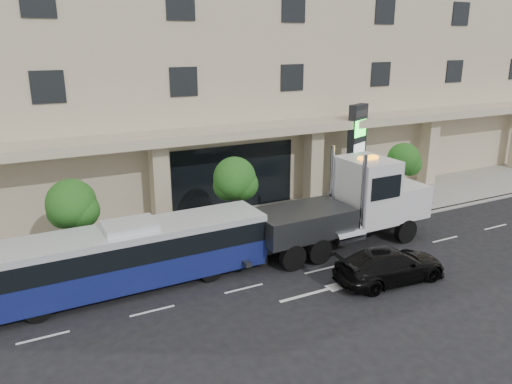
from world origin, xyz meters
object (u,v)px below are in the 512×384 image
city_bus (132,255)px  signage_pylon (356,153)px  black_sedan (390,265)px  tow_truck (350,207)px

city_bus → signage_pylon: signage_pylon is taller
city_bus → black_sedan: 11.19m
tow_truck → black_sedan: size_ratio=2.13×
tow_truck → signage_pylon: bearing=48.9°
city_bus → signage_pylon: size_ratio=1.89×
tow_truck → signage_pylon: (4.62, 5.46, 1.25)m
city_bus → signage_pylon: bearing=16.9°
black_sedan → signage_pylon: (5.54, 9.61, 2.57)m
city_bus → signage_pylon: 16.60m
tow_truck → black_sedan: (-0.92, -4.15, -1.32)m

